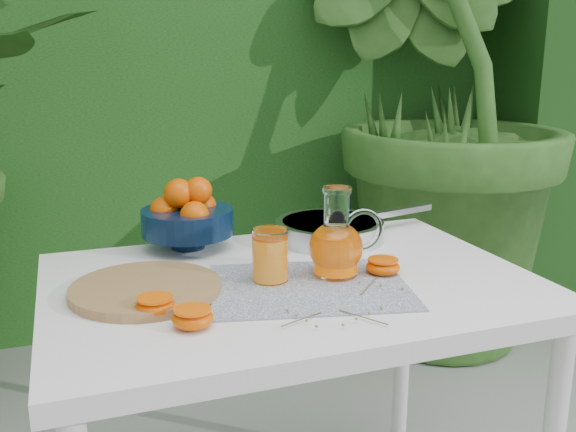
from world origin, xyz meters
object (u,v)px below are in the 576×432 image
object	(u,v)px
white_table	(291,315)
juice_pitcher	(337,245)
fruit_bowl	(187,216)
saute_pan	(331,229)
cutting_board	(146,289)

from	to	relation	value
white_table	juice_pitcher	world-z (taller)	juice_pitcher
fruit_bowl	juice_pitcher	size ratio (longest dim) A/B	1.32
white_table	saute_pan	bearing A→B (deg)	51.12
cutting_board	fruit_bowl	world-z (taller)	fruit_bowl
cutting_board	juice_pitcher	bearing A→B (deg)	-4.63
white_table	saute_pan	distance (m)	0.32
white_table	saute_pan	xyz separation A→B (m)	(0.19, 0.24, 0.11)
juice_pitcher	cutting_board	bearing A→B (deg)	175.37
saute_pan	juice_pitcher	bearing A→B (deg)	-110.69
fruit_bowl	saute_pan	size ratio (longest dim) A/B	0.50
white_table	fruit_bowl	size ratio (longest dim) A/B	4.04
juice_pitcher	saute_pan	world-z (taller)	juice_pitcher
cutting_board	juice_pitcher	world-z (taller)	juice_pitcher
white_table	fruit_bowl	distance (m)	0.37
white_table	fruit_bowl	xyz separation A→B (m)	(-0.16, 0.29, 0.16)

